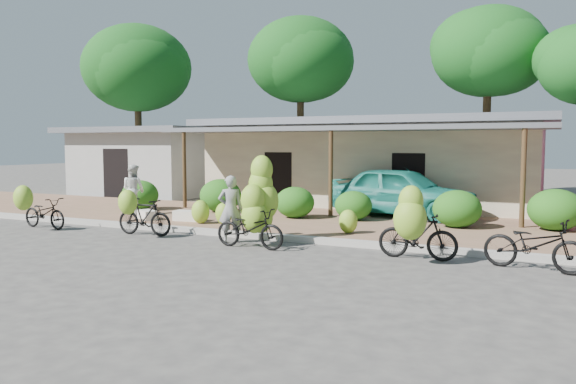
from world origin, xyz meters
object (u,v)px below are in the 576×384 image
object	(u,v)px
sack_far	(147,215)
tree_center_right	(484,50)
vendor	(231,209)
bystander	(133,189)
bike_left	(142,215)
bike_right	(415,228)
bike_far_right	(535,245)
teal_van	(402,192)
tree_back_left	(136,67)
bike_far_left	(41,210)
bike_center	(256,211)
sack_near	(188,216)
tree_far_center	(298,59)

from	to	relation	value
sack_far	tree_center_right	bearing A→B (deg)	59.50
vendor	bystander	xyz separation A→B (m)	(-5.22, 2.55, 0.11)
bike_left	bike_right	bearing A→B (deg)	-93.31
bike_left	bike_far_right	size ratio (longest dim) A/B	0.84
teal_van	bystander	bearing A→B (deg)	121.82
sack_far	bike_left	bearing A→B (deg)	-53.65
tree_back_left	bike_far_left	world-z (taller)	tree_back_left
bike_center	bystander	world-z (taller)	bike_center
bike_center	bystander	distance (m)	6.63
bike_far_left	sack_near	xyz separation A→B (m)	(3.26, 2.47, -0.26)
tree_back_left	bike_center	size ratio (longest dim) A/B	4.03
tree_back_left	bike_far_right	xyz separation A→B (m)	(19.77, -12.04, -5.95)
tree_back_left	bike_far_right	distance (m)	23.90
bike_far_right	teal_van	size ratio (longest dim) A/B	0.43
bike_far_left	vendor	bearing A→B (deg)	-81.10
bike_center	sack_near	bearing A→B (deg)	59.66
bystander	vendor	bearing A→B (deg)	159.41
bike_far_left	teal_van	xyz separation A→B (m)	(8.76, 6.20, 0.38)
bike_far_right	sack_far	bearing A→B (deg)	91.51
tree_far_center	tree_back_left	bearing A→B (deg)	-159.44
tree_far_center	teal_van	xyz separation A→B (m)	(7.74, -9.11, -5.86)
bike_left	vendor	world-z (taller)	vendor
bike_left	bystander	xyz separation A→B (m)	(-2.63, 2.73, 0.37)
tree_center_right	bike_left	size ratio (longest dim) A/B	5.10
bike_far_left	sack_near	bearing A→B (deg)	-48.08
bike_left	bystander	bearing A→B (deg)	41.60
tree_far_center	bike_far_right	world-z (taller)	tree_far_center
tree_far_center	teal_van	size ratio (longest dim) A/B	1.91
bike_right	sack_near	distance (m)	7.65
tree_back_left	bike_left	bearing A→B (deg)	-49.27
teal_van	vendor	bearing A→B (deg)	164.24
tree_center_right	bike_left	world-z (taller)	tree_center_right
vendor	teal_van	size ratio (longest dim) A/B	0.36
bike_far_right	vendor	xyz separation A→B (m)	(-6.80, 0.16, 0.32)
sack_near	sack_far	xyz separation A→B (m)	(-1.29, -0.30, -0.01)
bike_right	bystander	distance (m)	10.19
sack_far	bike_far_right	bearing A→B (deg)	-10.00
tree_back_left	teal_van	size ratio (longest dim) A/B	1.86
bike_right	bystander	size ratio (longest dim) A/B	1.03
sack_near	sack_far	bearing A→B (deg)	-166.93
sack_far	teal_van	size ratio (longest dim) A/B	0.16
tree_center_right	sack_far	bearing A→B (deg)	-120.50
bike_left	teal_van	world-z (taller)	teal_van
bystander	tree_far_center	bearing A→B (deg)	-85.68
sack_near	bystander	world-z (taller)	bystander
sack_far	sack_near	bearing A→B (deg)	13.07
bike_left	bike_right	distance (m)	7.15
tree_back_left	vendor	bearing A→B (deg)	-42.49
sack_near	tree_back_left	bearing A→B (deg)	136.18
bike_left	sack_far	world-z (taller)	bike_left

